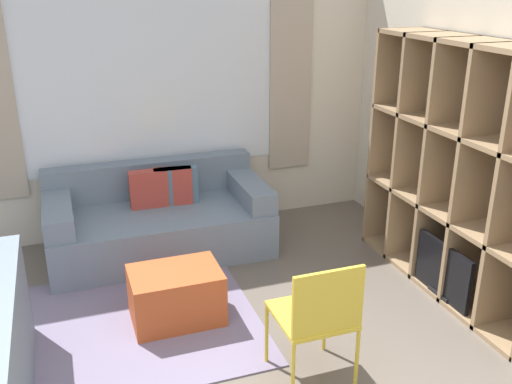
{
  "coord_description": "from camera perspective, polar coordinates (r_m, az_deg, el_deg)",
  "views": [
    {
      "loc": [
        -0.83,
        -1.99,
        2.39
      ],
      "look_at": [
        0.51,
        1.81,
        0.85
      ],
      "focal_mm": 40.0,
      "sensor_mm": 36.0,
      "label": 1
    }
  ],
  "objects": [
    {
      "name": "area_rug",
      "position": [
        4.34,
        -14.51,
        -13.15
      ],
      "size": [
        2.13,
        1.62,
        0.01
      ],
      "primitive_type": "cube",
      "color": "slate",
      "rests_on": "ground_plane"
    },
    {
      "name": "wall_right",
      "position": [
        4.88,
        20.52,
        7.28
      ],
      "size": [
        0.07,
        4.49,
        2.7
      ],
      "primitive_type": "cube",
      "color": "beige",
      "rests_on": "ground_plane"
    },
    {
      "name": "ottoman",
      "position": [
        4.26,
        -8.0,
        -10.23
      ],
      "size": [
        0.65,
        0.46,
        0.4
      ],
      "color": "#B74C23",
      "rests_on": "ground_plane"
    },
    {
      "name": "folding_chair",
      "position": [
        3.46,
        6.21,
        -11.98
      ],
      "size": [
        0.44,
        0.46,
        0.86
      ],
      "rotation": [
        0.0,
        0.0,
        3.14
      ],
      "color": "gold",
      "rests_on": "ground_plane"
    },
    {
      "name": "shelving_unit",
      "position": [
        4.63,
        20.07,
        1.64
      ],
      "size": [
        0.43,
        2.0,
        1.97
      ],
      "color": "#515660",
      "rests_on": "ground_plane"
    },
    {
      "name": "couch_main",
      "position": [
        5.28,
        -9.67,
        -2.83
      ],
      "size": [
        1.94,
        0.98,
        0.76
      ],
      "color": "slate",
      "rests_on": "ground_plane"
    },
    {
      "name": "wall_back",
      "position": [
        5.48,
        -10.49,
        9.7
      ],
      "size": [
        5.63,
        0.11,
        2.7
      ],
      "color": "beige",
      "rests_on": "ground_plane"
    }
  ]
}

